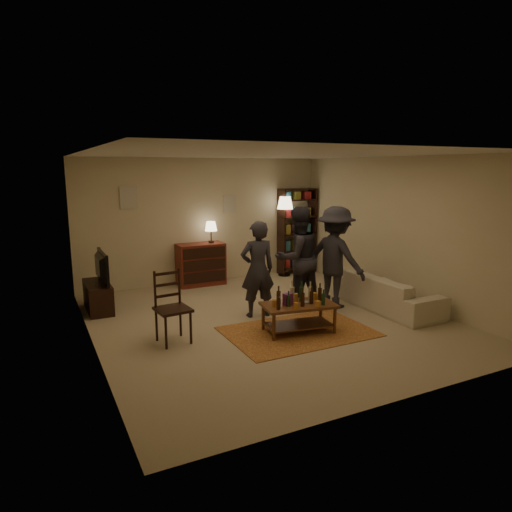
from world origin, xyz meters
TOP-DOWN VIEW (x-y plane):
  - floor at (0.00, 0.00)m, footprint 6.00×6.00m
  - room_shell at (-0.65, 2.98)m, footprint 6.00×6.00m
  - rug at (0.15, -0.71)m, footprint 2.20×1.50m
  - coffee_table at (0.15, -0.71)m, footprint 1.18×0.76m
  - dining_chair at (-1.70, -0.19)m, footprint 0.50×0.50m
  - tv_stand at (-2.44, 1.80)m, footprint 0.40×1.00m
  - dresser at (-0.19, 2.71)m, footprint 1.00×0.50m
  - bookshelf at (2.25, 2.78)m, footprint 0.90×0.34m
  - floor_lamp at (1.84, 2.65)m, footprint 0.36×0.36m
  - sofa at (2.20, -0.40)m, footprint 0.81×2.08m
  - person_left at (-0.06, 0.27)m, footprint 0.63×0.45m
  - person_right at (0.79, 0.38)m, footprint 0.93×0.74m
  - person_by_sofa at (1.42, 0.13)m, footprint 1.01×1.33m

SIDE VIEW (x-z plane):
  - floor at x=0.00m, z-range 0.00..0.00m
  - rug at x=0.15m, z-range 0.00..0.01m
  - sofa at x=2.20m, z-range 0.00..0.61m
  - tv_stand at x=-2.44m, z-range -0.14..0.91m
  - coffee_table at x=0.15m, z-range 0.00..0.80m
  - dresser at x=-0.19m, z-range -0.20..1.16m
  - dining_chair at x=-1.70m, z-range 0.03..1.10m
  - person_left at x=-0.06m, z-range 0.00..1.63m
  - person_by_sofa at x=1.42m, z-range 0.00..1.82m
  - person_right at x=0.79m, z-range 0.00..1.83m
  - bookshelf at x=2.25m, z-range 0.03..2.04m
  - floor_lamp at x=1.84m, z-range 0.65..2.50m
  - room_shell at x=-0.65m, z-range -1.19..4.81m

